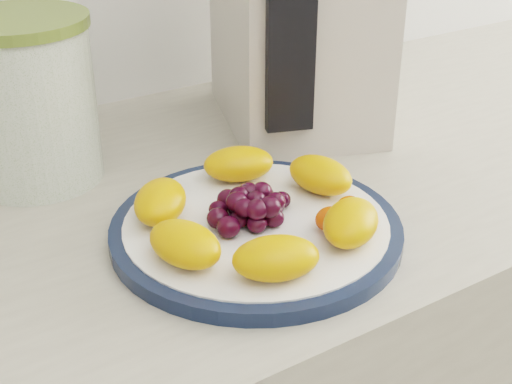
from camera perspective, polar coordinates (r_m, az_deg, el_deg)
plate_rim at (r=0.71m, az=0.00°, el=-3.03°), size 0.29×0.29×0.01m
plate_face at (r=0.71m, az=0.00°, el=-2.96°), size 0.26×0.26×0.02m
canister at (r=0.83m, az=-17.67°, el=6.59°), size 0.18×0.18×0.18m
canister_lid at (r=0.80m, az=-18.65°, el=12.79°), size 0.19×0.19×0.01m
appliance_body at (r=0.94m, az=3.32°, el=14.91°), size 0.26×0.30×0.32m
appliance_panel at (r=0.80m, az=2.79°, el=12.95°), size 0.06×0.04×0.24m
fruit_plate at (r=0.69m, az=0.10°, el=-1.26°), size 0.25×0.25×0.04m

